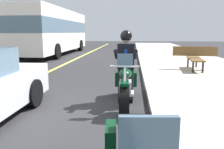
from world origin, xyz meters
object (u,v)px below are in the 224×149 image
(motorcycle_main, at_px, (126,85))
(rider_main, at_px, (126,60))
(bench_sidewalk, at_px, (195,56))
(bus_near, at_px, (54,30))

(motorcycle_main, bearing_deg, rider_main, -178.59)
(bench_sidewalk, bearing_deg, rider_main, -32.31)
(bus_near, bearing_deg, bench_sidewalk, 48.66)
(motorcycle_main, distance_m, bench_sidewalk, 5.33)
(rider_main, bearing_deg, bus_near, -153.96)
(motorcycle_main, xyz_separation_m, rider_main, (-0.19, -0.00, 0.58))
(bench_sidewalk, bearing_deg, motorcycle_main, -31.18)
(rider_main, bearing_deg, bench_sidewalk, 147.69)
(motorcycle_main, distance_m, bus_near, 13.50)
(bus_near, xyz_separation_m, bench_sidewalk, (7.55, 8.58, -1.16))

